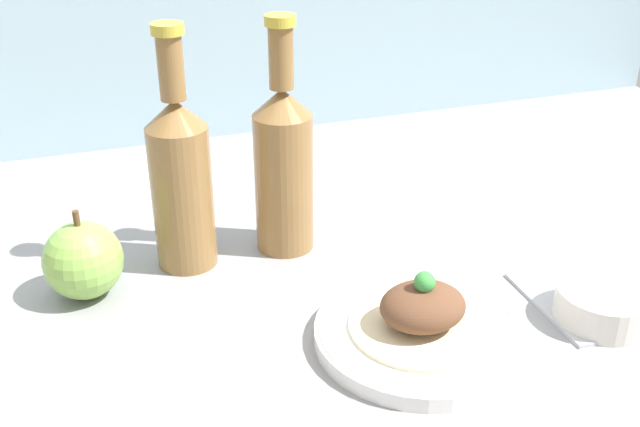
{
  "coord_description": "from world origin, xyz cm",
  "views": [
    {
      "loc": [
        -23.67,
        -70.14,
        46.73
      ],
      "look_at": [
        0.44,
        -1.59,
        10.24
      ],
      "focal_mm": 42.0,
      "sensor_mm": 36.0,
      "label": 1
    }
  ],
  "objects_px": {
    "plate": "(421,333)",
    "plated_food": "(423,310)",
    "apple": "(83,260)",
    "dipping_bowl": "(603,305)",
    "cider_bottle_right": "(282,164)",
    "cider_bottle_left": "(181,177)"
  },
  "relations": [
    {
      "from": "cider_bottle_right",
      "to": "dipping_bowl",
      "type": "bearing_deg",
      "value": -44.6
    },
    {
      "from": "plated_food",
      "to": "apple",
      "type": "height_order",
      "value": "apple"
    },
    {
      "from": "cider_bottle_right",
      "to": "plated_food",
      "type": "bearing_deg",
      "value": -73.14
    },
    {
      "from": "plate",
      "to": "cider_bottle_right",
      "type": "height_order",
      "value": "cider_bottle_right"
    },
    {
      "from": "plated_food",
      "to": "dipping_bowl",
      "type": "relative_size",
      "value": 1.47
    },
    {
      "from": "cider_bottle_left",
      "to": "dipping_bowl",
      "type": "xyz_separation_m",
      "value": [
        0.4,
        -0.27,
        -0.09
      ]
    },
    {
      "from": "plate",
      "to": "dipping_bowl",
      "type": "xyz_separation_m",
      "value": [
        0.2,
        -0.03,
        0.01
      ]
    },
    {
      "from": "dipping_bowl",
      "to": "plate",
      "type": "bearing_deg",
      "value": 171.85
    },
    {
      "from": "cider_bottle_left",
      "to": "cider_bottle_right",
      "type": "distance_m",
      "value": 0.12
    },
    {
      "from": "dipping_bowl",
      "to": "plated_food",
      "type": "bearing_deg",
      "value": 171.85
    },
    {
      "from": "plated_food",
      "to": "apple",
      "type": "xyz_separation_m",
      "value": [
        -0.32,
        0.21,
        0.01
      ]
    },
    {
      "from": "plated_food",
      "to": "apple",
      "type": "distance_m",
      "value": 0.38
    },
    {
      "from": "apple",
      "to": "dipping_bowl",
      "type": "xyz_separation_m",
      "value": [
        0.52,
        -0.24,
        -0.03
      ]
    },
    {
      "from": "plate",
      "to": "plated_food",
      "type": "distance_m",
      "value": 0.03
    },
    {
      "from": "plated_food",
      "to": "apple",
      "type": "bearing_deg",
      "value": 146.9
    },
    {
      "from": "cider_bottle_left",
      "to": "dipping_bowl",
      "type": "height_order",
      "value": "cider_bottle_left"
    },
    {
      "from": "plate",
      "to": "plated_food",
      "type": "relative_size",
      "value": 1.47
    },
    {
      "from": "dipping_bowl",
      "to": "cider_bottle_right",
      "type": "bearing_deg",
      "value": 135.4
    },
    {
      "from": "cider_bottle_right",
      "to": "apple",
      "type": "distance_m",
      "value": 0.26
    },
    {
      "from": "plate",
      "to": "dipping_bowl",
      "type": "distance_m",
      "value": 0.2
    },
    {
      "from": "plated_food",
      "to": "cider_bottle_left",
      "type": "relative_size",
      "value": 0.51
    },
    {
      "from": "plate",
      "to": "plated_food",
      "type": "xyz_separation_m",
      "value": [
        0.0,
        0.0,
        0.03
      ]
    }
  ]
}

